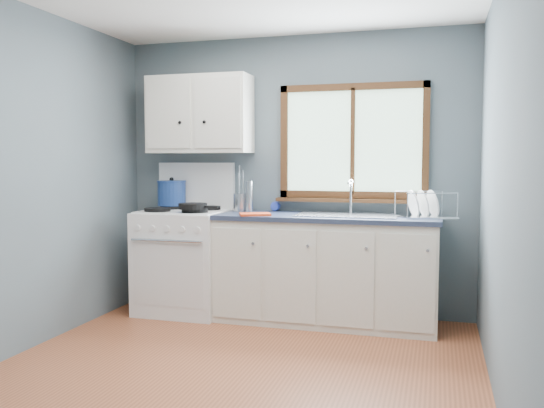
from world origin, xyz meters
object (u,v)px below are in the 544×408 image
(skillet, at_px, (193,206))
(dish_rack, at_px, (424,210))
(sink, at_px, (347,223))
(gas_range, at_px, (184,258))
(base_cabinets, at_px, (326,275))
(utensil_crock, at_px, (240,202))
(stockpot, at_px, (172,193))
(thermos, at_px, (249,197))

(skillet, height_order, dish_rack, dish_rack)
(sink, bearing_deg, gas_range, -179.29)
(gas_range, relative_size, base_cabinets, 0.74)
(utensil_crock, bearing_deg, sink, -7.66)
(base_cabinets, distance_m, stockpot, 1.64)
(base_cabinets, relative_size, thermos, 6.67)
(sink, bearing_deg, skillet, -171.71)
(utensil_crock, height_order, dish_rack, utensil_crock)
(thermos, distance_m, dish_rack, 1.52)
(skillet, bearing_deg, gas_range, 142.09)
(gas_range, bearing_deg, base_cabinets, 0.82)
(base_cabinets, bearing_deg, gas_range, -179.18)
(gas_range, relative_size, dish_rack, 2.61)
(sink, relative_size, thermos, 3.03)
(thermos, height_order, dish_rack, thermos)
(thermos, bearing_deg, skillet, -146.12)
(sink, bearing_deg, dish_rack, 2.50)
(stockpot, distance_m, thermos, 0.78)
(stockpot, relative_size, utensil_crock, 0.84)
(base_cabinets, height_order, dish_rack, dish_rack)
(gas_range, xyz_separation_m, sink, (1.49, 0.02, 0.37))
(sink, xyz_separation_m, skillet, (-1.31, -0.19, 0.13))
(thermos, bearing_deg, utensil_crock, 156.45)
(skillet, bearing_deg, base_cabinets, 17.12)
(sink, distance_m, utensil_crock, 1.01)
(utensil_crock, bearing_deg, stockpot, 179.95)
(sink, relative_size, utensil_crock, 2.02)
(thermos, bearing_deg, dish_rack, -2.39)
(skillet, distance_m, dish_rack, 1.95)
(gas_range, height_order, utensil_crock, gas_range)
(gas_range, height_order, stockpot, gas_range)
(skillet, height_order, thermos, thermos)
(skillet, distance_m, utensil_crock, 0.46)
(utensil_crock, distance_m, thermos, 0.12)
(gas_range, relative_size, skillet, 3.51)
(gas_range, height_order, sink, gas_range)
(stockpot, distance_m, dish_rack, 2.30)
(sink, relative_size, stockpot, 2.40)
(skillet, bearing_deg, sink, 15.81)
(stockpot, bearing_deg, utensil_crock, -0.05)
(stockpot, xyz_separation_m, dish_rack, (2.30, -0.11, -0.10))
(gas_range, xyz_separation_m, utensil_crock, (0.49, 0.15, 0.51))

